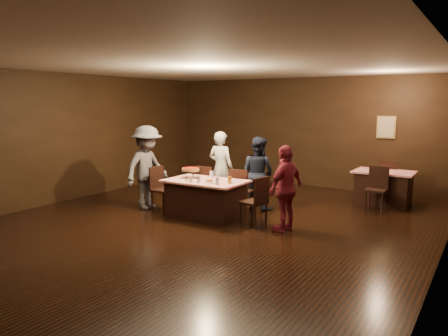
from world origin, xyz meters
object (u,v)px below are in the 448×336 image
Objects in this scene: glass_amber at (230,180)px; chair_far_left at (210,187)px; chair_back_far at (389,180)px; pizza_stand at (191,169)px; chair_end_right at (254,201)px; diner_navy_hoodie at (258,173)px; glass_front_right at (217,181)px; chair_far_right at (241,191)px; diner_grey_knit at (147,167)px; diner_white_jacket at (221,168)px; plate_empty at (233,181)px; back_table at (383,188)px; diner_red_shirt at (286,188)px; main_table at (205,199)px; glass_back at (212,175)px; chair_end_left at (163,189)px; chair_back_near at (376,189)px; glass_front_left at (199,179)px.

chair_far_left is at bearing 141.34° from glass_amber.
chair_back_far is 2.50× the size of pizza_stand.
chair_end_right is 6.79× the size of glass_amber.
diner_navy_hoodie reaches higher than glass_front_right.
chair_far_right is 0.52× the size of diner_grey_knit.
chair_far_left is at bearing -9.34° from chair_far_right.
diner_white_jacket is 1.05× the size of diner_navy_hoodie.
diner_grey_knit is at bearing -175.67° from plate_empty.
back_table is 0.72× the size of diner_grey_knit.
back_table is 0.61m from chair_back_far.
diner_red_shirt is at bearing 11.82° from glass_front_right.
chair_end_right reaches higher than main_table.
glass_back is at bearing 151.70° from glass_amber.
chair_far_right is (-2.37, -2.38, 0.09)m from back_table.
diner_grey_knit is at bearing 95.45° from chair_end_left.
glass_amber is (-2.17, -3.78, 0.37)m from chair_back_far.
glass_front_right is (0.45, -0.25, 0.46)m from main_table.
glass_amber is (-2.17, -2.48, 0.37)m from chair_back_near.
diner_grey_knit is 1.52m from glass_back.
diner_red_shirt is (2.84, 0.02, 0.31)m from chair_end_left.
chair_end_right is 3.80× the size of plate_empty.
chair_end_left is 0.85m from pizza_stand.
plate_empty is 1.79× the size of glass_back.
main_table is at bearing -87.30° from diner_grey_knit.
glass_back is at bearing 132.27° from glass_front_right.
chair_end_right is 0.79m from glass_front_right.
chair_back_far is 0.60× the size of diner_navy_hoodie.
glass_front_left is (0.45, -0.35, -0.11)m from pizza_stand.
diner_white_jacket reaches higher than glass_back.
glass_front_left is (0.48, -1.54, 0.00)m from diner_white_jacket.
glass_front_left is at bearing -155.56° from glass_amber.
glass_front_right is (0.05, -1.00, 0.37)m from chair_far_right.
glass_amber is (-2.17, -3.18, 0.46)m from back_table.
chair_far_left reaches higher than main_table.
chair_far_left is 6.79× the size of glass_amber.
chair_end_right is 0.71m from diner_red_shirt.
chair_back_near is 3.88m from glass_front_left.
diner_grey_knit reaches higher than chair_back_near.
diner_red_shirt is at bearing -87.10° from diner_grey_knit.
chair_end_left is 1.15m from glass_back.
diner_grey_knit is at bearing -143.91° from back_table.
diner_navy_hoodie reaches higher than glass_front_left.
chair_end_left is at bearing -141.04° from back_table.
diner_grey_knit reaches higher than chair_end_left.
diner_navy_hoodie is 11.32× the size of glass_front_left.
back_table is 4.41m from glass_front_left.
glass_back is (-0.59, -0.94, 0.05)m from diner_navy_hoodie.
diner_grey_knit is 3.28m from diner_red_shirt.
chair_end_right is 1.57m from pizza_stand.
plate_empty is (0.15, -0.60, 0.30)m from chair_far_right.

